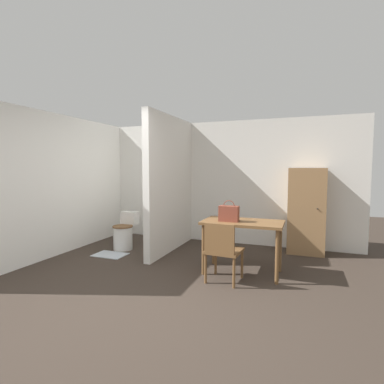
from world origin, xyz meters
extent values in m
plane|color=#382D26|center=(0.00, 0.00, 0.00)|extent=(16.00, 16.00, 0.00)
cube|color=white|center=(0.00, 3.26, 1.25)|extent=(5.67, 0.12, 2.50)
cube|color=white|center=(-2.40, 1.60, 1.25)|extent=(0.12, 4.20, 2.50)
cube|color=white|center=(-0.60, 2.27, 1.25)|extent=(0.12, 1.86, 2.50)
cube|color=brown|center=(0.91, 1.50, 0.76)|extent=(1.15, 0.65, 0.04)
cylinder|color=brown|center=(0.39, 1.24, 0.37)|extent=(0.05, 0.05, 0.74)
cylinder|color=brown|center=(1.43, 1.24, 0.37)|extent=(0.05, 0.05, 0.74)
cylinder|color=brown|center=(0.39, 1.76, 0.37)|extent=(0.05, 0.05, 0.74)
cylinder|color=brown|center=(1.43, 1.76, 0.37)|extent=(0.05, 0.05, 0.74)
cube|color=brown|center=(0.74, 1.11, 0.42)|extent=(0.48, 0.48, 0.04)
cube|color=brown|center=(0.72, 0.90, 0.63)|extent=(0.41, 0.06, 0.39)
cylinder|color=brown|center=(0.56, 1.32, 0.20)|extent=(0.04, 0.04, 0.40)
cylinder|color=brown|center=(0.95, 1.29, 0.20)|extent=(0.04, 0.04, 0.40)
cylinder|color=brown|center=(0.53, 0.92, 0.20)|extent=(0.04, 0.04, 0.40)
cylinder|color=brown|center=(0.92, 0.90, 0.20)|extent=(0.04, 0.04, 0.40)
cylinder|color=white|center=(-1.47, 1.97, 0.22)|extent=(0.36, 0.36, 0.43)
cylinder|color=brown|center=(-1.47, 1.97, 0.44)|extent=(0.38, 0.38, 0.02)
cube|color=white|center=(-1.47, 2.22, 0.56)|extent=(0.32, 0.18, 0.26)
cube|color=brown|center=(0.73, 1.40, 0.89)|extent=(0.28, 0.14, 0.23)
torus|color=brown|center=(0.73, 1.40, 1.00)|extent=(0.17, 0.01, 0.17)
cube|color=#997047|center=(1.79, 2.95, 0.78)|extent=(0.64, 0.47, 1.55)
sphere|color=black|center=(1.96, 2.71, 0.85)|extent=(0.02, 0.02, 0.02)
cube|color=#B2BCC6|center=(-1.47, 1.57, 0.01)|extent=(0.57, 0.39, 0.01)
camera|label=1|loc=(1.74, -2.81, 1.55)|focal=28.00mm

